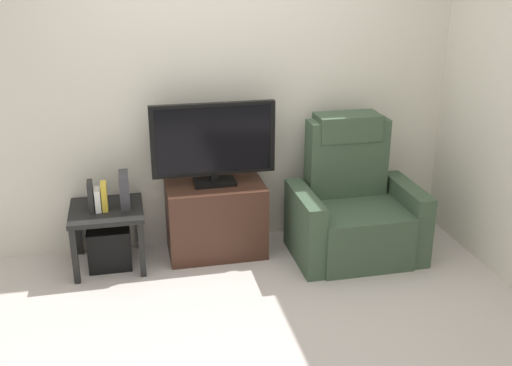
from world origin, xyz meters
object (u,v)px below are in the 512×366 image
at_px(tv_stand, 216,219).
at_px(book_rightmost, 104,196).
at_px(subwoofer_box, 110,246).
at_px(television, 214,142).
at_px(side_table, 107,218).
at_px(book_leftmost, 91,196).
at_px(recliner_armchair, 353,208).
at_px(game_console, 124,190).
at_px(book_middle, 98,200).

bearing_deg(tv_stand, book_rightmost, -176.87).
height_order(subwoofer_box, book_rightmost, book_rightmost).
bearing_deg(subwoofer_box, television, 3.06).
distance_m(side_table, book_leftmost, 0.22).
distance_m(book_leftmost, book_rightmost, 0.10).
bearing_deg(recliner_armchair, game_console, 162.03).
relative_size(book_leftmost, book_rightmost, 1.09).
xyz_separation_m(recliner_armchair, book_rightmost, (-1.90, 0.17, 0.20)).
relative_size(book_middle, game_console, 0.62).
bearing_deg(book_leftmost, subwoofer_box, 11.31).
xyz_separation_m(television, game_console, (-0.69, -0.03, -0.32)).
bearing_deg(television, tv_stand, -90.00).
xyz_separation_m(side_table, game_console, (0.14, 0.01, 0.21)).
relative_size(side_table, game_console, 2.03).
bearing_deg(television, game_console, -177.13).
xyz_separation_m(subwoofer_box, book_middle, (-0.05, -0.02, 0.39)).
height_order(side_table, book_leftmost, book_leftmost).
distance_m(recliner_armchair, side_table, 1.90).
bearing_deg(book_rightmost, book_middle, 180.00).
bearing_deg(book_rightmost, recliner_armchair, -5.01).
height_order(book_middle, book_rightmost, book_rightmost).
distance_m(tv_stand, television, 0.63).
bearing_deg(tv_stand, television, 90.00).
height_order(television, game_console, television).
distance_m(recliner_armchair, subwoofer_box, 1.91).
bearing_deg(side_table, recliner_armchair, -5.62).
relative_size(tv_stand, side_table, 1.40).
xyz_separation_m(side_table, book_rightmost, (-0.00, -0.02, 0.18)).
xyz_separation_m(tv_stand, book_middle, (-0.88, -0.05, 0.26)).
relative_size(side_table, subwoofer_box, 1.70).
bearing_deg(tv_stand, recliner_armchair, -11.27).
bearing_deg(book_leftmost, side_table, 11.31).
relative_size(side_table, book_leftmost, 2.34).
bearing_deg(book_leftmost, book_rightmost, 0.00).
height_order(tv_stand, book_middle, book_middle).
xyz_separation_m(side_table, book_leftmost, (-0.10, -0.02, 0.19)).
xyz_separation_m(book_middle, book_rightmost, (0.05, 0.00, 0.02)).
height_order(book_middle, game_console, game_console).
distance_m(television, game_console, 0.76).
xyz_separation_m(tv_stand, book_rightmost, (-0.83, -0.05, 0.28)).
relative_size(recliner_armchair, book_leftmost, 4.68).
bearing_deg(tv_stand, game_console, -178.70).
bearing_deg(tv_stand, book_leftmost, -177.20).
distance_m(book_rightmost, game_console, 0.15).
bearing_deg(book_rightmost, subwoofer_box, 81.83).
relative_size(book_middle, book_rightmost, 0.79).
bearing_deg(television, side_table, -176.94).
bearing_deg(recliner_armchair, side_table, 162.81).
bearing_deg(book_middle, television, 4.18).
distance_m(side_table, book_rightmost, 0.18).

